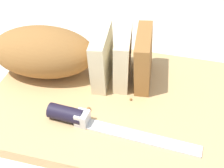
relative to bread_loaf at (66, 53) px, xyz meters
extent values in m
plane|color=silver|center=(0.10, -0.04, -0.07)|extent=(3.00, 3.00, 0.00)
cube|color=tan|center=(0.10, -0.04, -0.06)|extent=(0.42, 0.31, 0.02)
ellipsoid|color=#996633|center=(-0.04, -0.01, 0.00)|extent=(0.20, 0.13, 0.09)
cube|color=beige|center=(0.07, 0.01, 0.00)|extent=(0.04, 0.11, 0.10)
cube|color=beige|center=(0.10, 0.02, 0.00)|extent=(0.04, 0.11, 0.09)
cube|color=#996633|center=(0.14, 0.02, 0.00)|extent=(0.04, 0.11, 0.10)
cube|color=silver|center=(0.16, -0.12, -0.05)|extent=(0.19, 0.03, 0.00)
cylinder|color=black|center=(0.04, -0.11, -0.03)|extent=(0.06, 0.03, 0.03)
cube|color=silver|center=(0.07, -0.12, -0.04)|extent=(0.02, 0.02, 0.02)
sphere|color=#996633|center=(0.08, -0.03, -0.04)|extent=(0.01, 0.01, 0.01)
sphere|color=#996633|center=(0.07, -0.09, -0.04)|extent=(0.01, 0.01, 0.01)
sphere|color=#996633|center=(0.07, 0.00, -0.04)|extent=(0.01, 0.01, 0.01)
sphere|color=#996633|center=(0.13, -0.04, -0.04)|extent=(0.00, 0.00, 0.00)
camera|label=1|loc=(0.20, -0.45, 0.34)|focal=51.57mm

